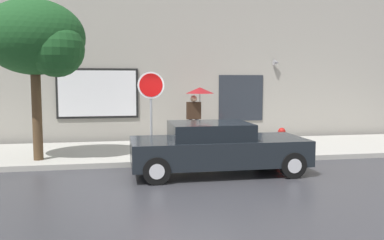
{
  "coord_description": "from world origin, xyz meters",
  "views": [
    {
      "loc": [
        -1.8,
        -9.84,
        2.34
      ],
      "look_at": [
        0.35,
        1.8,
        1.2
      ],
      "focal_mm": 37.24,
      "sensor_mm": 36.0,
      "label": 1
    }
  ],
  "objects_px": {
    "parked_car": "(216,148)",
    "fire_hydrant": "(282,141)",
    "street_tree": "(39,40)",
    "stop_sign": "(151,97)",
    "pedestrian_with_umbrella": "(198,99)"
  },
  "relations": [
    {
      "from": "parked_car",
      "to": "stop_sign",
      "type": "height_order",
      "value": "stop_sign"
    },
    {
      "from": "fire_hydrant",
      "to": "stop_sign",
      "type": "relative_size",
      "value": 0.32
    },
    {
      "from": "pedestrian_with_umbrella",
      "to": "parked_car",
      "type": "bearing_deg",
      "value": -94.76
    },
    {
      "from": "stop_sign",
      "to": "fire_hydrant",
      "type": "bearing_deg",
      "value": 1.45
    },
    {
      "from": "parked_car",
      "to": "pedestrian_with_umbrella",
      "type": "height_order",
      "value": "pedestrian_with_umbrella"
    },
    {
      "from": "pedestrian_with_umbrella",
      "to": "street_tree",
      "type": "relative_size",
      "value": 0.45
    },
    {
      "from": "fire_hydrant",
      "to": "stop_sign",
      "type": "bearing_deg",
      "value": -178.55
    },
    {
      "from": "street_tree",
      "to": "stop_sign",
      "type": "height_order",
      "value": "street_tree"
    },
    {
      "from": "street_tree",
      "to": "stop_sign",
      "type": "bearing_deg",
      "value": -4.92
    },
    {
      "from": "street_tree",
      "to": "stop_sign",
      "type": "relative_size",
      "value": 1.79
    },
    {
      "from": "fire_hydrant",
      "to": "street_tree",
      "type": "height_order",
      "value": "street_tree"
    },
    {
      "from": "fire_hydrant",
      "to": "stop_sign",
      "type": "xyz_separation_m",
      "value": [
        -4.01,
        -0.1,
        1.36
      ]
    },
    {
      "from": "fire_hydrant",
      "to": "stop_sign",
      "type": "distance_m",
      "value": 4.24
    },
    {
      "from": "parked_car",
      "to": "fire_hydrant",
      "type": "distance_m",
      "value": 2.98
    },
    {
      "from": "fire_hydrant",
      "to": "stop_sign",
      "type": "height_order",
      "value": "stop_sign"
    }
  ]
}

